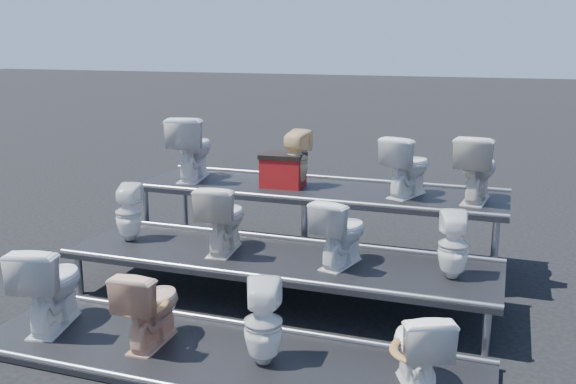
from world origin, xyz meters
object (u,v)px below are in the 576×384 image
(toilet_2, at_px, (263,323))
(toilet_4, at_px, (129,213))
(toilet_0, at_px, (50,284))
(red_crate, at_px, (283,172))
(toilet_7, at_px, (454,245))
(toilet_9, at_px, (296,159))
(toilet_3, at_px, (418,348))
(toilet_8, at_px, (192,147))
(toilet_11, at_px, (476,168))
(toilet_1, at_px, (150,305))
(toilet_6, at_px, (341,231))
(toilet_10, at_px, (407,166))
(toilet_5, at_px, (223,217))

(toilet_2, xyz_separation_m, toilet_4, (-2.02, 1.30, 0.36))
(toilet_0, relative_size, red_crate, 1.66)
(toilet_7, distance_m, toilet_9, 2.35)
(toilet_3, bearing_deg, toilet_4, -46.31)
(toilet_8, distance_m, toilet_11, 3.33)
(toilet_4, xyz_separation_m, toilet_7, (3.32, 0.00, 0.00))
(toilet_0, distance_m, toilet_3, 3.18)
(toilet_4, bearing_deg, toilet_8, -104.96)
(toilet_9, bearing_deg, toilet_1, 92.95)
(toilet_6, distance_m, toilet_10, 1.42)
(toilet_1, bearing_deg, toilet_7, -152.27)
(toilet_1, distance_m, toilet_7, 2.66)
(toilet_1, height_order, toilet_5, toilet_5)
(toilet_10, bearing_deg, toilet_11, -159.84)
(toilet_0, distance_m, toilet_9, 3.03)
(toilet_3, xyz_separation_m, toilet_5, (-2.13, 1.30, 0.43))
(toilet_9, bearing_deg, toilet_5, 87.48)
(toilet_5, xyz_separation_m, toilet_7, (2.23, 0.00, -0.05))
(toilet_5, height_order, red_crate, red_crate)
(toilet_1, bearing_deg, toilet_4, -53.60)
(toilet_0, xyz_separation_m, toilet_9, (1.38, 2.60, 0.74))
(toilet_4, relative_size, toilet_9, 0.91)
(toilet_3, bearing_deg, toilet_10, -102.84)
(toilet_6, distance_m, toilet_9, 1.62)
(toilet_7, bearing_deg, red_crate, -42.39)
(toilet_8, bearing_deg, toilet_3, 129.53)
(toilet_2, height_order, toilet_9, toilet_9)
(toilet_1, distance_m, toilet_8, 2.89)
(toilet_8, bearing_deg, toilet_0, 78.16)
(toilet_3, xyz_separation_m, toilet_4, (-3.21, 1.30, 0.38))
(toilet_3, height_order, toilet_4, toilet_4)
(toilet_9, bearing_deg, toilet_6, 135.64)
(toilet_9, height_order, toilet_11, toilet_11)
(toilet_4, xyz_separation_m, red_crate, (1.26, 1.29, 0.27))
(toilet_8, bearing_deg, red_crate, 168.75)
(toilet_6, bearing_deg, toilet_10, -92.68)
(toilet_1, distance_m, toilet_3, 2.19)
(toilet_4, height_order, toilet_9, toilet_9)
(toilet_8, distance_m, toilet_10, 2.61)
(toilet_3, distance_m, toilet_6, 1.64)
(toilet_5, height_order, toilet_6, toilet_5)
(toilet_7, distance_m, toilet_11, 1.38)
(toilet_1, distance_m, toilet_6, 1.86)
(toilet_6, relative_size, toilet_11, 0.91)
(toilet_2, xyz_separation_m, toilet_6, (0.27, 1.30, 0.39))
(toilet_1, relative_size, toilet_9, 1.02)
(toilet_7, bearing_deg, toilet_5, -10.31)
(toilet_4, height_order, red_crate, red_crate)
(toilet_9, bearing_deg, toilet_11, -168.60)
(toilet_2, distance_m, red_crate, 2.77)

